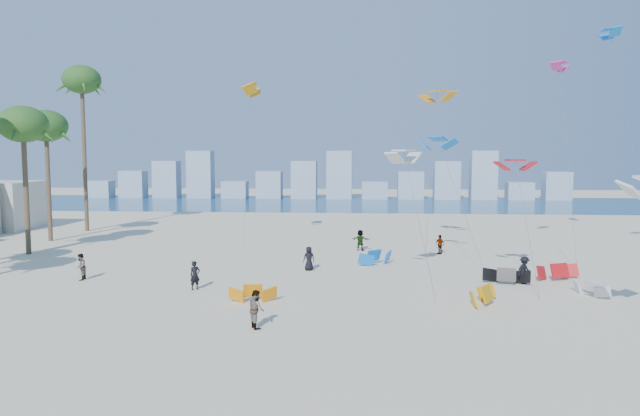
{
  "coord_description": "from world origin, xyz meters",
  "views": [
    {
      "loc": [
        5.83,
        -21.31,
        7.99
      ],
      "look_at": [
        3.0,
        16.0,
        4.5
      ],
      "focal_mm": 33.1,
      "sensor_mm": 36.0,
      "label": 1
    }
  ],
  "objects": [
    {
      "name": "ground",
      "position": [
        0.0,
        0.0,
        0.0
      ],
      "size": [
        220.0,
        220.0,
        0.0
      ],
      "primitive_type": "plane",
      "color": "beige",
      "rests_on": "ground"
    },
    {
      "name": "ocean",
      "position": [
        0.0,
        72.0,
        0.01
      ],
      "size": [
        220.0,
        220.0,
        0.0
      ],
      "primitive_type": "plane",
      "color": "navy",
      "rests_on": "ground"
    },
    {
      "name": "kitesurfer_near",
      "position": [
        -4.05,
        12.03,
        0.85
      ],
      "size": [
        0.74,
        0.71,
        1.7
      ],
      "primitive_type": "imported",
      "rotation": [
        0.0,
        0.0,
        0.69
      ],
      "color": "black",
      "rests_on": "ground"
    },
    {
      "name": "kitesurfer_mid",
      "position": [
        0.92,
        4.81,
        0.88
      ],
      "size": [
        1.0,
        1.07,
        1.76
      ],
      "primitive_type": "imported",
      "rotation": [
        0.0,
        0.0,
        2.09
      ],
      "color": "gray",
      "rests_on": "ground"
    },
    {
      "name": "kitesurfers_far",
      "position": [
        6.36,
        19.77,
        0.83
      ],
      "size": [
        39.31,
        13.65,
        1.71
      ],
      "color": "black",
      "rests_on": "ground"
    },
    {
      "name": "grounded_kites",
      "position": [
        11.78,
        14.43,
        0.45
      ],
      "size": [
        21.5,
        14.1,
        0.98
      ],
      "color": "orange",
      "rests_on": "ground"
    },
    {
      "name": "flying_kites",
      "position": [
        13.38,
        21.11,
        11.25
      ],
      "size": [
        35.42,
        32.16,
        18.59
      ],
      "color": "silver",
      "rests_on": "ground"
    },
    {
      "name": "distant_skyline",
      "position": [
        -1.19,
        82.0,
        3.09
      ],
      "size": [
        85.0,
        3.0,
        8.4
      ],
      "color": "#9EADBF",
      "rests_on": "ground"
    }
  ]
}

